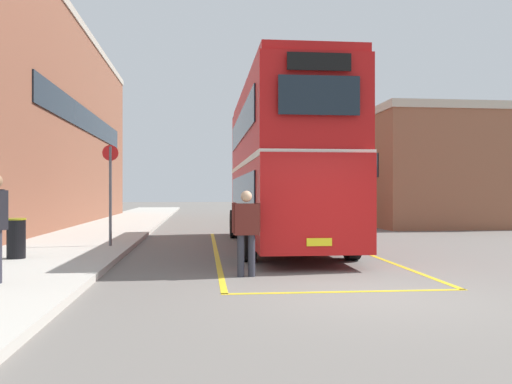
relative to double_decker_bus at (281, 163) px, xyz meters
The scene contains 10 objects.
ground_plane 7.31m from the double_decker_bus, 88.75° to the left, with size 135.60×135.60×0.00m, color #66605B.
sidewalk_left 11.49m from the double_decker_bus, 124.44° to the left, with size 4.00×57.60×0.14m, color #B2ADA3.
brick_building_left 16.21m from the double_decker_bus, 133.67° to the left, with size 6.37×24.19×9.75m.
depot_building_right 16.11m from the double_decker_bus, 54.44° to the left, with size 7.56×14.74×5.59m.
double_decker_bus is the anchor object (origin of this frame).
single_deck_bus 16.50m from the double_decker_bus, 75.95° to the left, with size 2.79×8.12×3.02m.
pedestrian_boarding 5.95m from the double_decker_bus, 105.78° to the right, with size 0.56×0.26×1.67m.
litter_bin 7.58m from the double_decker_bus, 153.73° to the right, with size 0.43×0.43×0.91m.
bus_stop_sign 5.01m from the double_decker_bus, behind, with size 0.44×0.08×2.82m.
bay_marking_yellow 3.17m from the double_decker_bus, 90.27° to the right, with size 4.25×12.56×0.01m.
Camera 1 is at (-2.64, -8.25, 1.64)m, focal length 37.35 mm.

